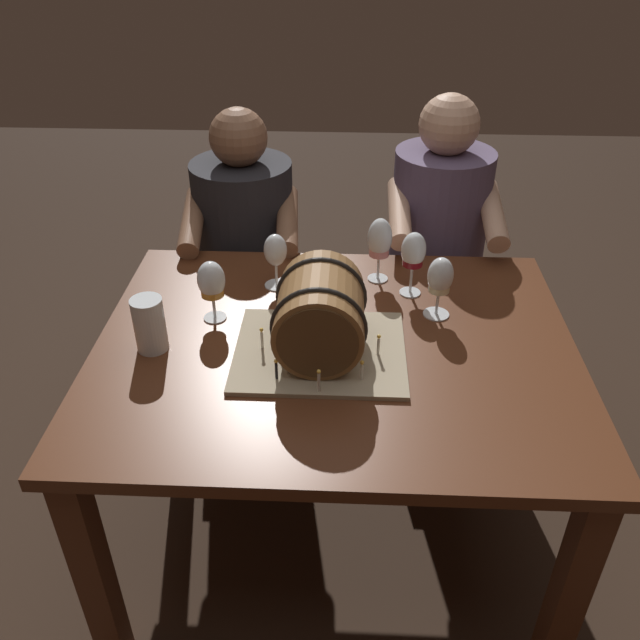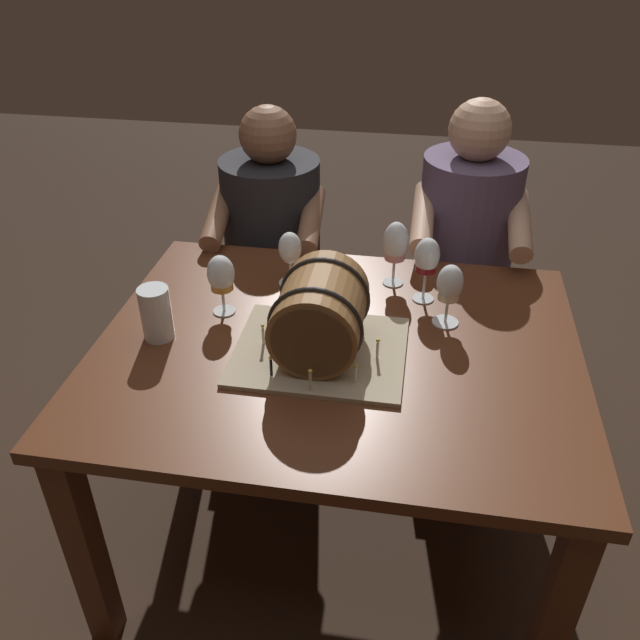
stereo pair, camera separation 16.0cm
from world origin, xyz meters
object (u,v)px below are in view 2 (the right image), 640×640
at_px(dining_table, 336,376).
at_px(wine_glass_red, 427,259).
at_px(wine_glass_empty, 290,250).
at_px(beer_pint, 157,316).
at_px(person_seated_left, 274,269).
at_px(wine_glass_white, 450,286).
at_px(wine_glass_amber, 221,276).
at_px(person_seated_right, 460,280).
at_px(wine_glass_rose, 395,245).
at_px(barrel_cake, 320,318).

height_order(dining_table, wine_glass_red, wine_glass_red).
xyz_separation_m(wine_glass_red, wine_glass_empty, (-0.39, 0.02, -0.02)).
xyz_separation_m(beer_pint, person_seated_left, (0.12, 0.75, -0.27)).
bearing_deg(wine_glass_white, beer_pint, -165.57).
relative_size(wine_glass_amber, person_seated_right, 0.15).
xyz_separation_m(wine_glass_rose, person_seated_left, (-0.46, 0.38, -0.33)).
bearing_deg(wine_glass_amber, dining_table, -17.49).
relative_size(wine_glass_empty, beer_pint, 1.15).
height_order(wine_glass_red, beer_pint, wine_glass_red).
height_order(wine_glass_white, person_seated_left, person_seated_left).
bearing_deg(wine_glass_red, wine_glass_amber, -163.76).
height_order(barrel_cake, person_seated_right, person_seated_right).
distance_m(wine_glass_red, wine_glass_white, 0.13).
height_order(wine_glass_amber, person_seated_left, person_seated_left).
distance_m(wine_glass_empty, wine_glass_rose, 0.30).
bearing_deg(dining_table, wine_glass_rose, 70.72).
bearing_deg(wine_glass_empty, person_seated_left, 110.30).
distance_m(wine_glass_empty, beer_pint, 0.43).
distance_m(beer_pint, person_seated_right, 1.13).
height_order(barrel_cake, beer_pint, barrel_cake).
height_order(barrel_cake, wine_glass_red, barrel_cake).
xyz_separation_m(dining_table, person_seated_left, (-0.34, 0.71, -0.10)).
xyz_separation_m(barrel_cake, person_seated_right, (0.38, 0.76, -0.29)).
xyz_separation_m(wine_glass_red, person_seated_right, (0.13, 0.45, -0.31)).
relative_size(barrel_cake, wine_glass_amber, 2.47).
height_order(wine_glass_amber, wine_glass_empty, wine_glass_amber).
bearing_deg(wine_glass_rose, wine_glass_amber, -152.45).
height_order(dining_table, beer_pint, beer_pint).
bearing_deg(wine_glass_white, barrel_cake, -148.34).
bearing_deg(person_seated_left, beer_pint, -99.39).
height_order(wine_glass_red, person_seated_left, person_seated_left).
height_order(wine_glass_red, person_seated_right, person_seated_right).
relative_size(wine_glass_red, wine_glass_rose, 0.98).
height_order(dining_table, wine_glass_empty, wine_glass_empty).
relative_size(wine_glass_rose, person_seated_right, 0.17).
distance_m(barrel_cake, person_seated_right, 0.89).
xyz_separation_m(wine_glass_white, person_seated_left, (-0.61, 0.56, -0.32)).
height_order(wine_glass_amber, wine_glass_white, wine_glass_white).
distance_m(barrel_cake, person_seated_left, 0.87).
distance_m(dining_table, beer_pint, 0.49).
xyz_separation_m(dining_table, wine_glass_red, (0.21, 0.26, 0.23)).
relative_size(dining_table, person_seated_right, 1.06).
distance_m(dining_table, barrel_cake, 0.22).
bearing_deg(wine_glass_rose, beer_pint, -146.94).
bearing_deg(wine_glass_white, wine_glass_amber, -175.71).
height_order(person_seated_left, person_seated_right, person_seated_right).
bearing_deg(beer_pint, wine_glass_empty, 49.01).
bearing_deg(beer_pint, barrel_cake, -0.28).
distance_m(wine_glass_amber, beer_pint, 0.20).
bearing_deg(wine_glass_rose, dining_table, -109.28).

